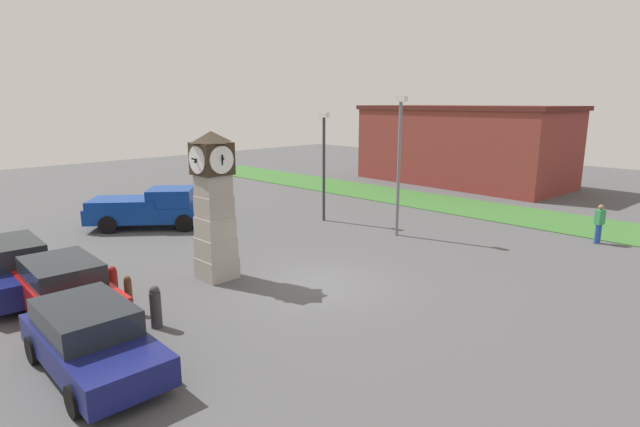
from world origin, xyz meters
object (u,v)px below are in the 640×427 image
Objects in this scene: bollard_mid_row at (129,294)px; street_lamp_near_road at (324,158)px; bollard_near_tower at (156,306)px; car_navy_sedan at (10,268)px; street_lamp_far_side at (399,156)px; car_near_tower at (66,290)px; pedestrian_near_bench at (599,221)px; pickup_truck at (151,208)px; clock_tower at (214,206)px; bollard_far_row at (113,281)px; car_by_building at (91,339)px.

street_lamp_near_road is (-3.99, 11.81, 2.57)m from bollard_mid_row.
bollard_near_tower is 0.24× the size of car_navy_sedan.
bollard_near_tower is at bearing -84.72° from street_lamp_far_side.
bollard_mid_row is 0.24× the size of car_near_tower.
pedestrian_near_bench is 0.31× the size of street_lamp_near_road.
bollard_near_tower is 17.76m from pedestrian_near_bench.
car_navy_sedan reaches higher than car_near_tower.
street_lamp_near_road reaches higher than pickup_truck.
clock_tower reaches higher than car_near_tower.
street_lamp_far_side is (1.76, 11.88, 3.01)m from bollard_far_row.
clock_tower is at bearing 58.46° from car_navy_sedan.
bollard_near_tower reaches higher than bollard_far_row.
car_navy_sedan is 6.34m from car_by_building.
bollard_near_tower is at bearing -1.97° from bollard_far_row.
street_lamp_far_side reaches higher than pickup_truck.
pickup_truck is (-8.00, 1.73, -1.52)m from clock_tower.
bollard_mid_row is at bearing 55.81° from car_near_tower.
pickup_truck is (-7.80, 6.40, 0.13)m from car_near_tower.
car_navy_sedan is at bearing -106.74° from street_lamp_far_side.
bollard_far_row is 0.59× the size of pedestrian_near_bench.
car_navy_sedan is 8.46m from pickup_truck.
street_lamp_far_side is (0.98, 8.72, 1.05)m from clock_tower.
bollard_far_row is at bearing 178.03° from bollard_near_tower.
pedestrian_near_bench is (8.48, 16.75, 0.45)m from bollard_far_row.
car_by_building is 0.84× the size of street_lamp_near_road.
car_near_tower is at bearing -69.05° from bollard_far_row.
street_lamp_near_road reaches higher than bollard_mid_row.
bollard_far_row is 12.38m from street_lamp_far_side.
bollard_near_tower is 0.25× the size of car_near_tower.
car_near_tower is at bearing -76.75° from street_lamp_near_road.
car_navy_sedan is at bearing -168.96° from car_near_tower.
car_by_building reaches higher than bollard_near_tower.
car_navy_sedan is (-2.45, -2.10, 0.33)m from bollard_far_row.
bollard_mid_row is 0.20× the size of street_lamp_near_road.
bollard_mid_row is 0.20× the size of pickup_truck.
pedestrian_near_bench reaches higher than car_navy_sedan.
pickup_truck is 3.38× the size of pedestrian_near_bench.
pickup_truck is at bearing 147.75° from car_by_building.
pedestrian_near_bench is at bearing 35.88° from street_lamp_far_side.
street_lamp_far_side is (-2.13, 14.00, 2.75)m from car_by_building.
car_near_tower is 13.71m from street_lamp_far_side.
bollard_far_row is 0.21× the size of car_navy_sedan.
bollard_far_row is 0.21× the size of car_near_tower.
street_lamp_near_road is (-6.40, 13.74, 2.37)m from car_by_building.
pedestrian_near_bench is at bearing 63.14° from bollard_far_row.
street_lamp_near_road is at bearing 55.04° from pickup_truck.
pedestrian_near_bench is 8.69m from street_lamp_far_side.
bollard_near_tower is 1.40m from bollard_mid_row.
street_lamp_far_side is at bearing 83.60° from clock_tower.
bollard_far_row is 12.18m from street_lamp_near_road.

